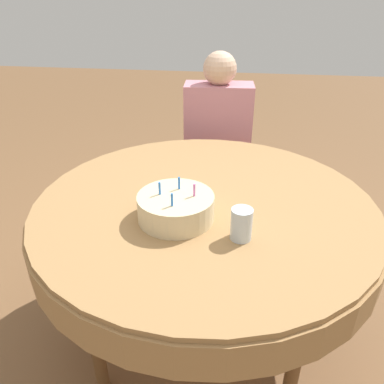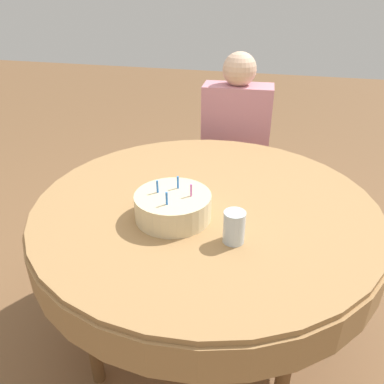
% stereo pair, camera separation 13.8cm
% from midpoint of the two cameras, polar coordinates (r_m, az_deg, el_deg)
% --- Properties ---
extents(ground_plane, '(12.00, 12.00, 0.00)m').
position_cam_midpoint_polar(ground_plane, '(1.89, -0.66, -20.05)').
color(ground_plane, brown).
extents(dining_table, '(1.32, 1.32, 0.70)m').
position_cam_midpoint_polar(dining_table, '(1.48, -0.79, -4.01)').
color(dining_table, '#9E7547').
rests_on(dining_table, ground_plane).
extents(chair, '(0.45, 0.45, 0.88)m').
position_cam_midpoint_polar(chair, '(2.41, 2.19, 6.15)').
color(chair, '#4C331E').
rests_on(chair, ground_plane).
extents(person, '(0.41, 0.30, 1.11)m').
position_cam_midpoint_polar(person, '(2.26, 2.19, 9.50)').
color(person, '#DBB293').
rests_on(person, ground_plane).
extents(birthday_cake, '(0.27, 0.27, 0.14)m').
position_cam_midpoint_polar(birthday_cake, '(1.30, -5.51, -2.40)').
color(birthday_cake, beige).
rests_on(birthday_cake, dining_table).
extents(drinking_glass, '(0.07, 0.07, 0.11)m').
position_cam_midpoint_polar(drinking_glass, '(1.20, 4.29, -5.00)').
color(drinking_glass, silver).
rests_on(drinking_glass, dining_table).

